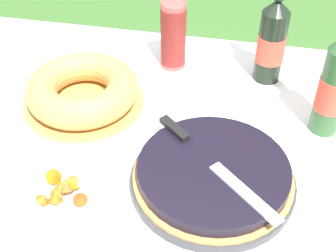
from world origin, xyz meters
TOP-DOWN VIEW (x-y plane):
  - garden_table at (0.00, 0.00)m, footprint 1.76×1.13m
  - tablecloth at (0.00, 0.00)m, footprint 1.77×1.14m
  - berry_tart at (0.12, -0.06)m, footprint 0.36×0.36m
  - serving_knife at (0.10, -0.04)m, footprint 0.29×0.27m
  - bundt_cake at (-0.25, 0.17)m, footprint 0.32×0.32m
  - cup_stack at (-0.05, 0.39)m, footprint 0.07×0.07m
  - cider_bottle_green at (0.37, 0.19)m, footprint 0.07×0.07m
  - juice_bottle_red at (0.22, 0.38)m, footprint 0.08×0.08m
  - snack_plate_left at (-0.19, -0.17)m, footprint 0.21×0.21m

SIDE VIEW (x-z plane):
  - garden_table at x=0.00m, z-range 0.29..0.97m
  - tablecloth at x=0.00m, z-range 0.62..0.73m
  - snack_plate_left at x=-0.19m, z-range 0.67..0.73m
  - berry_tart at x=0.12m, z-range 0.69..0.75m
  - bundt_cake at x=-0.25m, z-range 0.69..0.78m
  - serving_knife at x=0.10m, z-range 0.75..0.76m
  - cup_stack at x=-0.05m, z-range 0.69..0.89m
  - juice_bottle_red at x=0.22m, z-range 0.65..0.97m
  - cider_bottle_green at x=0.37m, z-range 0.65..0.99m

